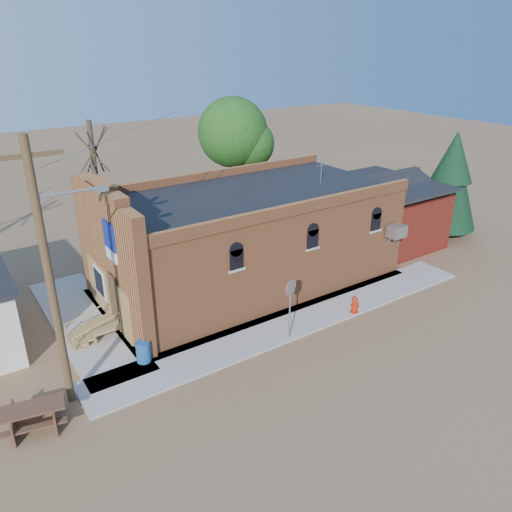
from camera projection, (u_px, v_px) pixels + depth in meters
ground at (284, 341)px, 20.40m from camera, size 120.00×120.00×0.00m
sidewalk_south at (299, 320)px, 21.84m from camera, size 19.00×2.20×0.08m
sidewalk_west at (85, 322)px, 21.70m from camera, size 2.60×10.00×0.08m
brick_bar at (244, 239)px, 24.47m from camera, size 16.40×7.97×6.30m
red_shed at (384, 206)px, 29.57m from camera, size 5.40×6.40×4.30m
utility_pole at (51, 274)px, 15.21m from camera, size 3.12×0.26×9.00m
tree_bare_near at (93, 150)px, 26.33m from camera, size 2.80×2.80×7.65m
tree_leafy at (233, 133)px, 31.35m from camera, size 4.40×4.40×8.15m
evergreen_tree at (451, 177)px, 29.91m from camera, size 3.60×3.60×6.50m
fire_hydrant at (355, 305)px, 22.24m from camera, size 0.44×0.40×0.79m
stop_sign at (290, 293)px, 19.68m from camera, size 0.70×0.32×2.68m
trash_barrel at (143, 352)px, 18.85m from camera, size 0.60×0.60×0.84m
picnic_table at (34, 414)px, 15.69m from camera, size 2.15×1.78×0.80m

